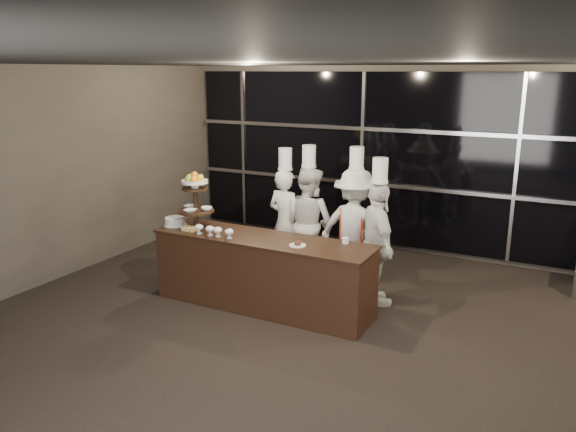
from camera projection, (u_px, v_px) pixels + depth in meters
The scene contains 13 objects.
room at pixel (289, 252), 4.54m from camera, with size 10.00×10.00×10.00m.
window_wall at pixel (435, 164), 8.77m from camera, with size 8.60×0.10×2.80m.
buffet_counter at pixel (263, 272), 7.04m from camera, with size 2.84×0.74×0.92m.
display_stand at pixel (195, 196), 7.27m from camera, with size 0.48×0.48×0.74m.
compotes at pixel (214, 230), 6.97m from camera, with size 0.56×0.11×0.12m.
layer_cake at pixel (175, 221), 7.46m from camera, with size 0.30×0.30×0.11m.
pastry_squares at pixel (190, 229), 7.22m from camera, with size 0.19×0.13×0.05m.
small_plate at pixel (298, 245), 6.60m from camera, with size 0.20×0.20×0.05m.
chef_cup at pixel (346, 241), 6.68m from camera, with size 0.08×0.08×0.07m, color white.
chef_a at pixel (285, 221), 8.08m from camera, with size 0.64×0.49×1.87m.
chef_b at pixel (308, 222), 7.99m from camera, with size 0.91×0.77×1.92m.
chef_c at pixel (355, 228), 7.68m from camera, with size 1.10×0.69×1.95m.
chef_d at pixel (377, 243), 7.04m from camera, with size 0.89×0.98×1.90m.
Camera 1 is at (1.99, -3.83, 2.93)m, focal length 35.00 mm.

